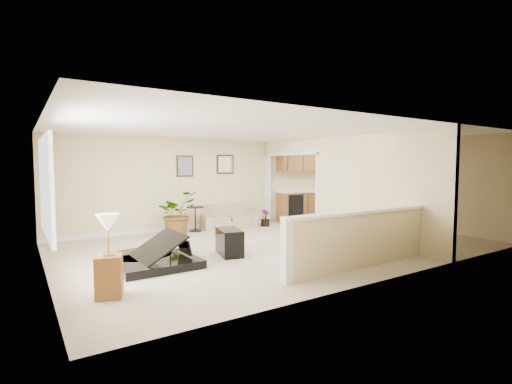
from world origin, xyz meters
TOP-DOWN VIEW (x-y plane):
  - floor at (0.00, 0.00)m, footprint 9.00×9.00m
  - back_wall at (0.00, 3.00)m, footprint 9.00×0.04m
  - front_wall at (0.00, -3.00)m, footprint 9.00×0.04m
  - left_wall at (-4.50, 0.00)m, footprint 0.04×6.00m
  - right_wall at (4.50, 0.00)m, footprint 0.04×6.00m
  - ceiling at (0.00, 0.00)m, footprint 9.00×6.00m
  - kitchen_vinyl at (3.15, 0.00)m, footprint 2.70×6.00m
  - interior_partition at (1.80, 0.25)m, footprint 0.18×5.99m
  - pony_half_wall at (0.08, -2.30)m, footprint 3.42×0.22m
  - left_window at (-4.49, -0.50)m, footprint 0.05×2.15m
  - wall_art_left at (-0.95, 2.97)m, footprint 0.48×0.04m
  - wall_mirror at (0.30, 2.97)m, footprint 0.55×0.04m
  - kitchen_cabinets at (3.19, 2.73)m, footprint 2.36×0.65m
  - piano at (-2.88, -0.23)m, footprint 1.63×1.69m
  - piano_bench at (-1.36, -0.27)m, footprint 0.56×0.84m
  - loveseat at (0.20, 2.70)m, footprint 1.66×1.11m
  - accent_table at (-0.84, 2.56)m, footprint 0.46×0.46m
  - palm_plant at (-1.44, 2.34)m, footprint 1.26×1.19m
  - small_plant at (1.21, 2.23)m, footprint 0.31×0.31m
  - lamp_stand at (-3.85, -1.48)m, footprint 0.42×0.42m

SIDE VIEW (x-z plane):
  - floor at x=0.00m, z-range 0.00..0.00m
  - kitchen_vinyl at x=3.15m, z-range 0.00..0.01m
  - small_plant at x=1.21m, z-range -0.04..0.45m
  - piano_bench at x=-1.36m, z-range 0.00..0.51m
  - loveseat at x=0.20m, z-range -0.10..0.76m
  - accent_table at x=-0.84m, z-range 0.09..0.76m
  - lamp_stand at x=-3.85m, z-range -0.09..1.03m
  - pony_half_wall at x=0.08m, z-range 0.02..1.02m
  - piano at x=-2.88m, z-range -0.11..1.18m
  - palm_plant at x=-1.44m, z-range -0.01..1.11m
  - kitchen_cabinets at x=3.19m, z-range -0.29..2.03m
  - interior_partition at x=1.80m, z-range -0.03..2.47m
  - back_wall at x=0.00m, z-range 0.00..2.50m
  - front_wall at x=0.00m, z-range 0.00..2.50m
  - left_wall at x=-4.50m, z-range 0.00..2.50m
  - right_wall at x=4.50m, z-range 0.00..2.50m
  - left_window at x=-4.49m, z-range 0.73..2.17m
  - wall_art_left at x=-0.95m, z-range 1.46..2.04m
  - wall_mirror at x=0.30m, z-range 1.52..2.08m
  - ceiling at x=0.00m, z-range 2.48..2.52m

